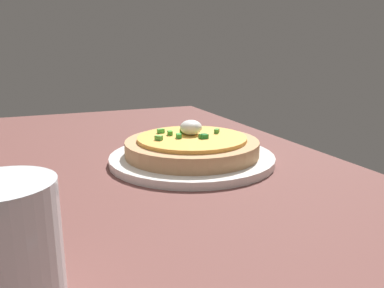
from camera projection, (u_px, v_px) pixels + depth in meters
The scene contains 4 objects.
dining_table at pixel (121, 176), 66.65cm from camera, with size 126.21×79.11×2.35cm, color brown.
plate at pixel (192, 158), 70.42cm from camera, with size 29.96×29.96×1.38cm, color white.
pizza at pixel (192, 146), 69.87cm from camera, with size 24.20×24.20×6.13cm.
cup_near at pixel (8, 261), 28.85cm from camera, with size 8.07×8.07×11.12cm.
Camera 1 is at (-63.12, 13.15, 22.82)cm, focal length 36.06 mm.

